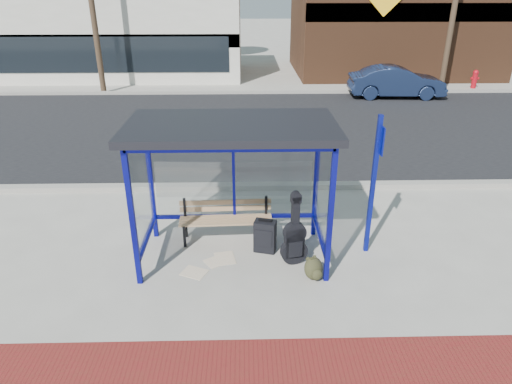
{
  "coord_description": "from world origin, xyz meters",
  "views": [
    {
      "loc": [
        0.22,
        -6.87,
        4.38
      ],
      "look_at": [
        0.39,
        0.2,
        1.15
      ],
      "focal_mm": 32.0,
      "sensor_mm": 36.0,
      "label": 1
    }
  ],
  "objects_px": {
    "backpack": "(314,269)",
    "bench": "(226,217)",
    "guitar_bag": "(294,239)",
    "parked_car": "(396,82)",
    "fire_hydrant": "(475,78)",
    "suitcase": "(265,236)"
  },
  "relations": [
    {
      "from": "backpack",
      "to": "guitar_bag",
      "type": "bearing_deg",
      "value": 96.58
    },
    {
      "from": "bench",
      "to": "backpack",
      "type": "distance_m",
      "value": 1.99
    },
    {
      "from": "backpack",
      "to": "bench",
      "type": "bearing_deg",
      "value": 114.09
    },
    {
      "from": "bench",
      "to": "fire_hydrant",
      "type": "distance_m",
      "value": 17.21
    },
    {
      "from": "backpack",
      "to": "parked_car",
      "type": "distance_m",
      "value": 13.99
    },
    {
      "from": "parked_car",
      "to": "fire_hydrant",
      "type": "distance_m",
      "value": 4.5
    },
    {
      "from": "bench",
      "to": "backpack",
      "type": "relative_size",
      "value": 4.43
    },
    {
      "from": "guitar_bag",
      "to": "parked_car",
      "type": "distance_m",
      "value": 13.65
    },
    {
      "from": "guitar_bag",
      "to": "fire_hydrant",
      "type": "relative_size",
      "value": 1.51
    },
    {
      "from": "bench",
      "to": "fire_hydrant",
      "type": "xyz_separation_m",
      "value": [
        10.88,
        13.33,
        -0.0
      ]
    },
    {
      "from": "suitcase",
      "to": "parked_car",
      "type": "xyz_separation_m",
      "value": [
        6.02,
        12.08,
        0.34
      ]
    },
    {
      "from": "guitar_bag",
      "to": "parked_car",
      "type": "bearing_deg",
      "value": 53.38
    },
    {
      "from": "suitcase",
      "to": "backpack",
      "type": "distance_m",
      "value": 1.16
    },
    {
      "from": "guitar_bag",
      "to": "parked_car",
      "type": "height_order",
      "value": "parked_car"
    },
    {
      "from": "guitar_bag",
      "to": "suitcase",
      "type": "relative_size",
      "value": 1.94
    },
    {
      "from": "guitar_bag",
      "to": "backpack",
      "type": "bearing_deg",
      "value": -72.29
    },
    {
      "from": "backpack",
      "to": "fire_hydrant",
      "type": "bearing_deg",
      "value": 33.47
    },
    {
      "from": "bench",
      "to": "fire_hydrant",
      "type": "relative_size",
      "value": 2.05
    },
    {
      "from": "bench",
      "to": "backpack",
      "type": "bearing_deg",
      "value": -44.33
    },
    {
      "from": "backpack",
      "to": "fire_hydrant",
      "type": "relative_size",
      "value": 0.46
    },
    {
      "from": "parked_car",
      "to": "fire_hydrant",
      "type": "height_order",
      "value": "parked_car"
    },
    {
      "from": "bench",
      "to": "parked_car",
      "type": "bearing_deg",
      "value": 57.72
    }
  ]
}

